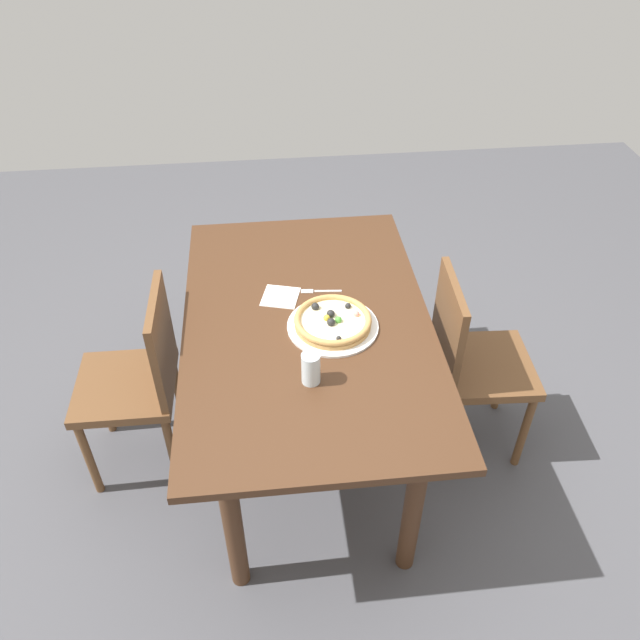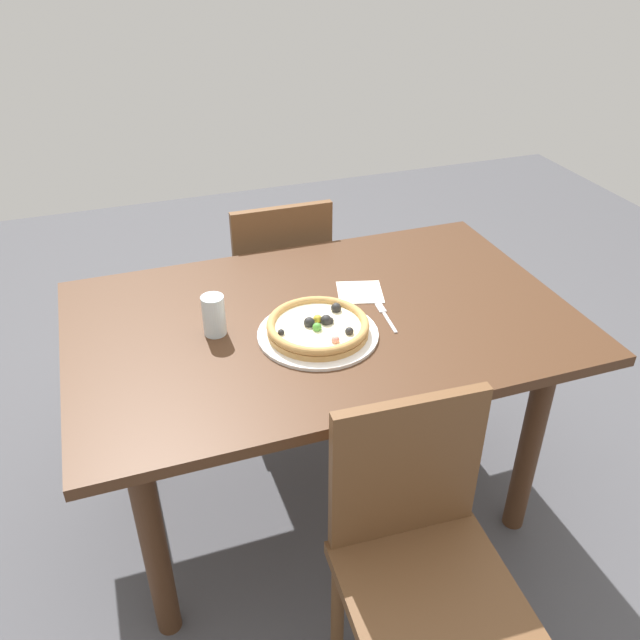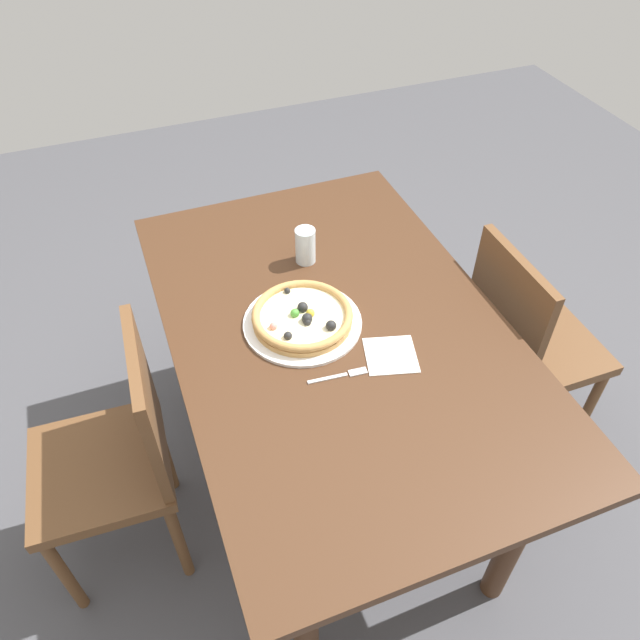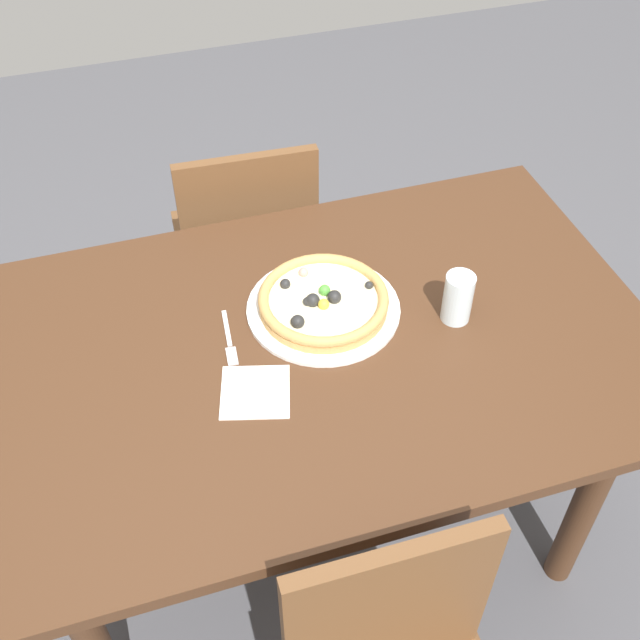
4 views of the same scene
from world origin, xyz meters
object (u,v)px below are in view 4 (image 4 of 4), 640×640
(pizza, at_px, (323,301))
(fork, at_px, (229,342))
(drinking_glass, at_px, (458,298))
(napkin, at_px, (255,392))
(dining_table, at_px, (317,376))
(chair_near, at_px, (247,248))
(plate, at_px, (323,309))

(pizza, bearing_deg, fork, 8.74)
(drinking_glass, relative_size, napkin, 0.86)
(drinking_glass, bearing_deg, pizza, -21.61)
(dining_table, xyz_separation_m, napkin, (0.16, 0.09, 0.11))
(dining_table, distance_m, pizza, 0.17)
(dining_table, bearing_deg, fork, -17.79)
(chair_near, relative_size, drinking_glass, 7.42)
(fork, bearing_deg, dining_table, 77.49)
(dining_table, distance_m, drinking_glass, 0.36)
(chair_near, xyz_separation_m, pizza, (-0.05, 0.60, 0.31))
(chair_near, bearing_deg, pizza, -82.14)
(drinking_glass, bearing_deg, napkin, 9.24)
(dining_table, distance_m, plate, 0.15)
(napkin, bearing_deg, drinking_glass, -170.76)
(plate, xyz_separation_m, drinking_glass, (-0.27, 0.11, 0.06))
(pizza, height_order, napkin, pizza)
(plate, bearing_deg, fork, 8.72)
(chair_near, height_order, plate, chair_near)
(napkin, bearing_deg, plate, -137.67)
(dining_table, height_order, drinking_glass, drinking_glass)
(plate, bearing_deg, pizza, 2.32)
(dining_table, bearing_deg, chair_near, -89.30)
(pizza, bearing_deg, plate, -177.68)
(drinking_glass, bearing_deg, dining_table, -2.97)
(drinking_glass, bearing_deg, fork, -8.48)
(drinking_glass, bearing_deg, plate, -21.67)
(chair_near, height_order, pizza, chair_near)
(plate, height_order, drinking_glass, drinking_glass)
(dining_table, xyz_separation_m, plate, (-0.04, -0.09, 0.11))
(pizza, xyz_separation_m, fork, (0.22, 0.03, -0.03))
(dining_table, xyz_separation_m, drinking_glass, (-0.32, 0.02, 0.17))
(dining_table, distance_m, napkin, 0.22)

